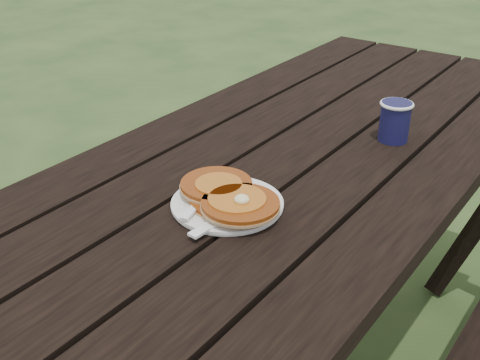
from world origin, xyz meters
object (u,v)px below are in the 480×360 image
Objects in this scene: pancake_stack at (229,197)px; plate at (227,204)px; coffee_cup at (395,119)px; picnic_table at (298,276)px.

plate is at bearing 156.64° from pancake_stack.
coffee_cup is (0.13, 0.47, 0.05)m from plate.
pancake_stack is at bearing -84.18° from picnic_table.
picnic_table is 8.79× the size of plate.
plate is 0.49m from coffee_cup.
plate is (0.03, -0.34, 0.39)m from picnic_table.
plate is at bearing -84.98° from picnic_table.
plate reaches higher than picnic_table.
picnic_table is at bearing 95.02° from plate.
picnic_table is at bearing -140.82° from coffee_cup.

